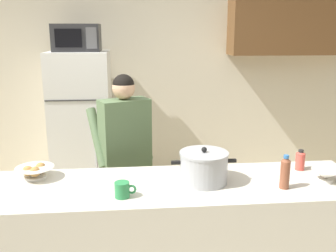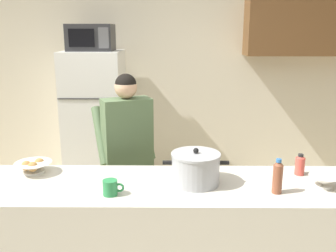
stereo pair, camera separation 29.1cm
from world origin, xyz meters
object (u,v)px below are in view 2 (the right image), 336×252
at_px(bread_bowl, 33,167).
at_px(bottle_near_edge, 278,177).
at_px(coffee_mug, 111,188).
at_px(refrigerator, 96,126).
at_px(person_near_pot, 127,145).
at_px(microwave, 91,38).
at_px(cooking_pot, 196,168).
at_px(bottle_mid_counter, 300,165).
at_px(empty_bowl, 324,181).

relative_size(bread_bowl, bottle_near_edge, 1.16).
distance_m(coffee_mug, bottle_near_edge, 1.02).
xyz_separation_m(refrigerator, coffee_mug, (0.50, -2.02, 0.13)).
bearing_deg(person_near_pot, microwave, 113.86).
relative_size(refrigerator, person_near_pot, 1.08).
bearing_deg(cooking_pot, coffee_mug, -160.67).
relative_size(person_near_pot, cooking_pot, 3.63).
distance_m(coffee_mug, bottle_mid_counter, 1.30).
distance_m(microwave, bread_bowl, 1.86).
bearing_deg(refrigerator, cooking_pot, -60.95).
distance_m(microwave, person_near_pot, 1.49).
bearing_deg(empty_bowl, person_near_pot, 150.18).
bearing_deg(refrigerator, bread_bowl, -93.41).
height_order(person_near_pot, coffee_mug, person_near_pot).
distance_m(bottle_near_edge, bottle_mid_counter, 0.39).
xyz_separation_m(microwave, cooking_pot, (1.02, -1.82, -0.80)).
xyz_separation_m(microwave, bottle_mid_counter, (1.75, -1.66, -0.83)).
relative_size(microwave, bread_bowl, 1.88).
relative_size(empty_bowl, bottle_near_edge, 0.86).
bearing_deg(cooking_pot, bread_bowl, 171.68).
height_order(refrigerator, microwave, microwave).
bearing_deg(empty_bowl, coffee_mug, -174.93).
bearing_deg(bottle_mid_counter, bread_bowl, 179.82).
distance_m(empty_bowl, bottle_near_edge, 0.33).
bearing_deg(bottle_mid_counter, empty_bowl, -70.82).
height_order(microwave, cooking_pot, microwave).
xyz_separation_m(refrigerator, microwave, (0.00, -0.02, 0.98)).
relative_size(cooking_pot, bottle_mid_counter, 2.88).
relative_size(refrigerator, coffee_mug, 12.83).
bearing_deg(bread_bowl, bottle_near_edge, -10.90).
bearing_deg(empty_bowl, cooking_pot, 175.33).
bearing_deg(microwave, refrigerator, 90.07).
distance_m(bread_bowl, bottle_mid_counter, 1.85).
bearing_deg(bread_bowl, coffee_mug, -30.31).
relative_size(bottle_near_edge, bottle_mid_counter, 1.47).
bearing_deg(bread_bowl, empty_bowl, -6.79).
relative_size(bread_bowl, bottle_mid_counter, 1.71).
bearing_deg(bread_bowl, microwave, 86.54).
distance_m(cooking_pot, bread_bowl, 1.13).
height_order(person_near_pot, bread_bowl, person_near_pot).
relative_size(microwave, bottle_mid_counter, 3.21).
height_order(cooking_pot, bread_bowl, cooking_pot).
xyz_separation_m(bread_bowl, empty_bowl, (1.93, -0.23, -0.00)).
relative_size(cooking_pot, empty_bowl, 2.27).
bearing_deg(bottle_mid_counter, coffee_mug, -164.75).
distance_m(microwave, empty_bowl, 2.76).
height_order(bread_bowl, bottle_near_edge, bottle_near_edge).
bearing_deg(person_near_pot, cooking_pot, -53.00).
bearing_deg(bread_bowl, refrigerator, 86.59).
relative_size(microwave, person_near_pot, 0.31).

